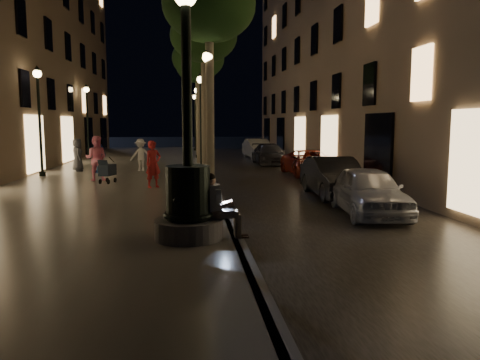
{
  "coord_description": "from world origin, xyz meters",
  "views": [
    {
      "loc": [
        -1.01,
        -7.44,
        2.57
      ],
      "look_at": [
        0.17,
        3.0,
        1.27
      ],
      "focal_mm": 35.0,
      "sensor_mm": 36.0,
      "label": 1
    }
  ],
  "objects": [
    {
      "name": "lamp_curb_d",
      "position": [
        -0.3,
        32.0,
        3.24
      ],
      "size": [
        0.36,
        0.36,
        4.81
      ],
      "color": "black",
      "rests_on": "promenade"
    },
    {
      "name": "car_second",
      "position": [
        4.0,
        8.05,
        0.69
      ],
      "size": [
        1.52,
        4.2,
        1.38
      ],
      "primitive_type": "imported",
      "rotation": [
        0.0,
        0.0,
        -0.01
      ],
      "color": "black",
      "rests_on": "ground"
    },
    {
      "name": "tree_third",
      "position": [
        -0.3,
        20.0,
        6.14
      ],
      "size": [
        3.0,
        3.0,
        7.2
      ],
      "color": "#6B604C",
      "rests_on": "promenade"
    },
    {
      "name": "pedestrian_white",
      "position": [
        -3.27,
        15.86,
        0.98
      ],
      "size": [
        1.15,
        0.9,
        1.56
      ],
      "primitive_type": "imported",
      "rotation": [
        0.0,
        0.0,
        3.51
      ],
      "color": "silver",
      "rests_on": "promenade"
    },
    {
      "name": "lamp_curb_a",
      "position": [
        -0.3,
        8.0,
        3.24
      ],
      "size": [
        0.36,
        0.36,
        4.81
      ],
      "color": "black",
      "rests_on": "promenade"
    },
    {
      "name": "car_fifth",
      "position": [
        4.0,
        25.51,
        0.69
      ],
      "size": [
        1.81,
        4.31,
        1.39
      ],
      "primitive_type": "imported",
      "rotation": [
        0.0,
        0.0,
        0.08
      ],
      "color": "gray",
      "rests_on": "ground"
    },
    {
      "name": "tree_far",
      "position": [
        -0.22,
        26.0,
        6.43
      ],
      "size": [
        3.0,
        3.0,
        7.5
      ],
      "color": "#6B604C",
      "rests_on": "promenade"
    },
    {
      "name": "pedestrian_blue",
      "position": [
        -5.16,
        15.01,
        1.06
      ],
      "size": [
        1.04,
        0.97,
        1.71
      ],
      "primitive_type": "imported",
      "rotation": [
        0.0,
        0.0,
        5.58
      ],
      "color": "navy",
      "rests_on": "promenade"
    },
    {
      "name": "pedestrian_red",
      "position": [
        -2.24,
        9.72,
        1.06
      ],
      "size": [
        0.75,
        0.69,
        1.71
      ],
      "primitive_type": "imported",
      "rotation": [
        0.0,
        0.0,
        0.61
      ],
      "color": "red",
      "rests_on": "promenade"
    },
    {
      "name": "lamp_curb_c",
      "position": [
        -0.3,
        24.0,
        3.24
      ],
      "size": [
        0.36,
        0.36,
        4.81
      ],
      "color": "black",
      "rests_on": "promenade"
    },
    {
      "name": "building_right",
      "position": [
        10.0,
        18.0,
        7.5
      ],
      "size": [
        8.0,
        36.0,
        15.0
      ],
      "primitive_type": "cube",
      "color": "#756249",
      "rests_on": "ground"
    },
    {
      "name": "pedestrian_dark",
      "position": [
        -6.28,
        15.86,
        1.0
      ],
      "size": [
        0.73,
        0.9,
        1.59
      ],
      "primitive_type": "imported",
      "rotation": [
        0.0,
        0.0,
        1.9
      ],
      "color": "#343539",
      "rests_on": "promenade"
    },
    {
      "name": "car_rear",
      "position": [
        4.0,
        20.68,
        0.62
      ],
      "size": [
        1.8,
        4.3,
        1.24
      ],
      "primitive_type": "imported",
      "rotation": [
        0.0,
        0.0,
        0.02
      ],
      "color": "#2E2D32",
      "rests_on": "ground"
    },
    {
      "name": "lamp_curb_b",
      "position": [
        -0.3,
        16.0,
        3.24
      ],
      "size": [
        0.36,
        0.36,
        4.81
      ],
      "color": "black",
      "rests_on": "promenade"
    },
    {
      "name": "tree_second",
      "position": [
        -0.2,
        14.0,
        6.33
      ],
      "size": [
        3.0,
        3.0,
        7.4
      ],
      "color": "#6B604C",
      "rests_on": "promenade"
    },
    {
      "name": "ground",
      "position": [
        0.0,
        15.0,
        0.0
      ],
      "size": [
        120.0,
        120.0,
        0.0
      ],
      "primitive_type": "plane",
      "color": "black",
      "rests_on": "ground"
    },
    {
      "name": "stroller",
      "position": [
        -4.11,
        11.13,
        0.71
      ],
      "size": [
        0.62,
        1.01,
        1.03
      ],
      "rotation": [
        0.0,
        0.0,
        -0.31
      ],
      "color": "black",
      "rests_on": "promenade"
    },
    {
      "name": "promenade",
      "position": [
        -4.0,
        15.0,
        0.1
      ],
      "size": [
        8.0,
        45.0,
        0.2
      ],
      "primitive_type": "cube",
      "color": "#605D55",
      "rests_on": "ground"
    },
    {
      "name": "cobble_lane",
      "position": [
        3.0,
        15.0,
        0.01
      ],
      "size": [
        6.0,
        45.0,
        0.02
      ],
      "primitive_type": "cube",
      "color": "black",
      "rests_on": "ground"
    },
    {
      "name": "seated_man_laptop",
      "position": [
        -0.39,
        2.0,
        0.91
      ],
      "size": [
        0.97,
        0.33,
        1.34
      ],
      "color": "tan",
      "rests_on": "promenade"
    },
    {
      "name": "car_front",
      "position": [
        4.0,
        4.93,
        0.67
      ],
      "size": [
        1.95,
        4.07,
        1.34
      ],
      "primitive_type": "imported",
      "rotation": [
        0.0,
        0.0,
        -0.09
      ],
      "color": "#A3A5AB",
      "rests_on": "ground"
    },
    {
      "name": "curb_strip",
      "position": [
        0.0,
        15.0,
        0.1
      ],
      "size": [
        0.25,
        45.0,
        0.2
      ],
      "primitive_type": "cube",
      "color": "#59595B",
      "rests_on": "ground"
    },
    {
      "name": "lamp_left_c",
      "position": [
        -7.4,
        24.0,
        3.24
      ],
      "size": [
        0.36,
        0.36,
        4.81
      ],
      "color": "black",
      "rests_on": "promenade"
    },
    {
      "name": "tree_near",
      "position": [
        -0.25,
        8.0,
        6.24
      ],
      "size": [
        3.0,
        3.0,
        7.3
      ],
      "color": "#6B604C",
      "rests_on": "promenade"
    },
    {
      "name": "bicycle",
      "position": [
        -0.83,
        9.45,
        0.61
      ],
      "size": [
        1.66,
        1.08,
        0.82
      ],
      "primitive_type": "imported",
      "rotation": [
        0.0,
        0.0,
        1.19
      ],
      "color": "black",
      "rests_on": "promenade"
    },
    {
      "name": "fountain_lamppost",
      "position": [
        -1.0,
        2.0,
        1.21
      ],
      "size": [
        1.4,
        1.4,
        5.21
      ],
      "color": "#59595B",
      "rests_on": "promenade"
    },
    {
      "name": "pedestrian_pink",
      "position": [
        -4.68,
        12.01,
        1.11
      ],
      "size": [
        0.95,
        0.77,
        1.83
      ],
      "primitive_type": "imported",
      "rotation": [
        0.0,
        0.0,
        3.05
      ],
      "color": "pink",
      "rests_on": "promenade"
    },
    {
      "name": "lamp_left_b",
      "position": [
        -7.4,
        14.0,
        3.24
      ],
      "size": [
        0.36,
        0.36,
        4.81
      ],
      "color": "black",
      "rests_on": "promenade"
    },
    {
      "name": "car_third",
      "position": [
        4.88,
        14.59,
        0.61
      ],
      "size": [
        2.12,
        4.45,
        1.23
      ],
      "primitive_type": "imported",
      "rotation": [
        0.0,
        0.0,
        0.02
      ],
      "color": "maroon",
      "rests_on": "ground"
    }
  ]
}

